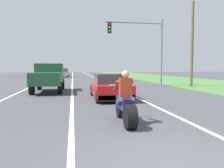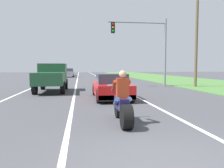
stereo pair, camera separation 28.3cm
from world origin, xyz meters
The scene contains 12 objects.
ground_plane centered at (0.00, 0.00, 0.00)m, with size 160.00×160.00×0.00m, color #424247.
lane_stripe_left_solid centered at (-5.40, 20.00, 0.00)m, with size 0.14×120.00×0.01m, color white.
lane_stripe_right_solid centered at (1.80, 20.00, 0.00)m, with size 0.14×120.00×0.01m, color white.
lane_stripe_centre_dashed centered at (-1.80, 20.00, 0.00)m, with size 0.14×120.00×0.01m, color white.
grass_verge_right centered at (11.92, 20.00, 0.03)m, with size 10.00×120.00×0.06m, color #477538.
motorcycle_with_rider centered at (-0.20, 2.95, 0.59)m, with size 0.70×2.21×1.62m.
sports_car_red centered at (0.24, 8.68, 0.63)m, with size 1.84×4.30×1.37m.
pickup_truck_left_lane_dark_green centered at (-3.42, 12.87, 1.11)m, with size 2.02×4.80×1.98m.
traffic_light_mast_near centered at (4.48, 16.06, 4.04)m, with size 5.21×0.34×6.00m.
utility_pole_roadside centered at (8.39, 14.81, 3.66)m, with size 0.24×0.24×7.32m, color brown.
distant_car_far_ahead centered at (-3.39, 37.47, 0.77)m, with size 1.80×4.00×1.50m.
distant_car_further_ahead centered at (-3.69, 46.50, 0.77)m, with size 1.80×4.00×1.50m.
Camera 2 is at (-1.47, -3.79, 1.71)m, focal length 37.00 mm.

